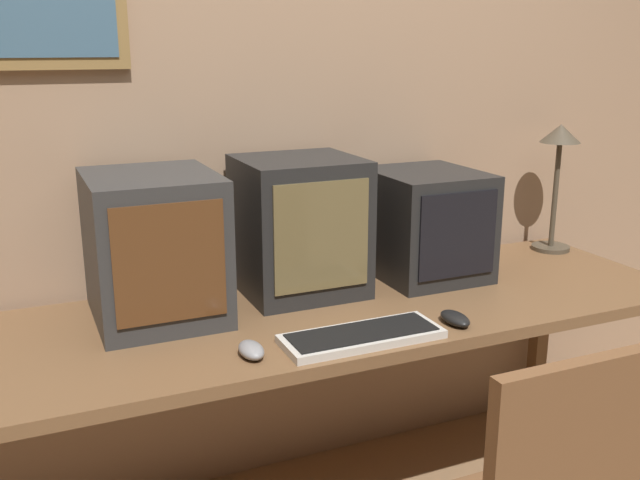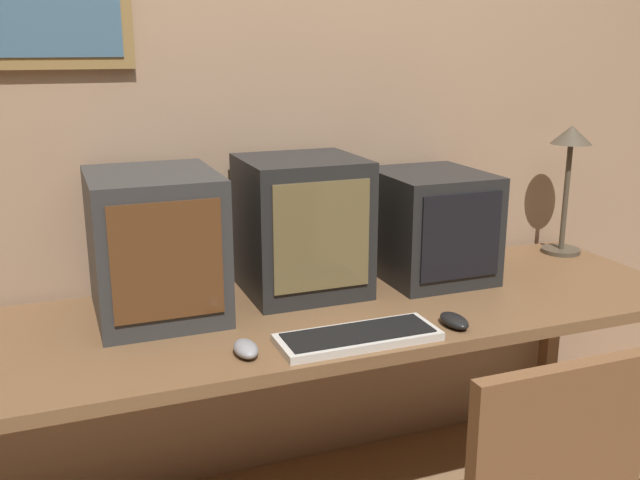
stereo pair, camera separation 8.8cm
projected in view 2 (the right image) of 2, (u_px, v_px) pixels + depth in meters
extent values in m
cube|color=tan|center=(275.00, 115.00, 2.38)|extent=(8.00, 0.05, 2.60)
cube|color=brown|center=(320.00, 315.00, 2.15)|extent=(2.37, 0.73, 0.04)
cube|color=brown|center=(550.00, 338.00, 2.93)|extent=(0.06, 0.06, 0.72)
cube|color=#333333|center=(155.00, 244.00, 2.06)|extent=(0.36, 0.41, 0.42)
cube|color=#563319|center=(167.00, 262.00, 1.87)|extent=(0.29, 0.01, 0.32)
cube|color=black|center=(302.00, 226.00, 2.25)|extent=(0.37, 0.35, 0.43)
cube|color=brown|center=(322.00, 237.00, 2.09)|extent=(0.30, 0.01, 0.33)
cube|color=black|center=(430.00, 225.00, 2.41)|extent=(0.34, 0.38, 0.36)
cube|color=black|center=(461.00, 237.00, 2.23)|extent=(0.28, 0.01, 0.27)
cube|color=beige|center=(358.00, 337.00, 1.91)|extent=(0.44, 0.16, 0.02)
cube|color=black|center=(358.00, 333.00, 1.91)|extent=(0.40, 0.13, 0.00)
ellipsoid|color=black|center=(454.00, 321.00, 2.01)|extent=(0.06, 0.12, 0.03)
ellipsoid|color=gray|center=(246.00, 349.00, 1.82)|extent=(0.06, 0.11, 0.04)
cylinder|color=#4C4233|center=(561.00, 250.00, 2.72)|extent=(0.14, 0.14, 0.02)
cylinder|color=#4C4233|center=(566.00, 196.00, 2.67)|extent=(0.02, 0.02, 0.41)
cone|color=#4C4233|center=(572.00, 135.00, 2.61)|extent=(0.15, 0.15, 0.07)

